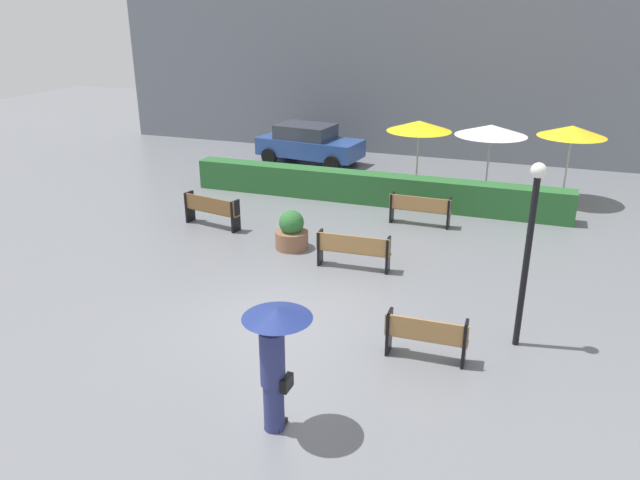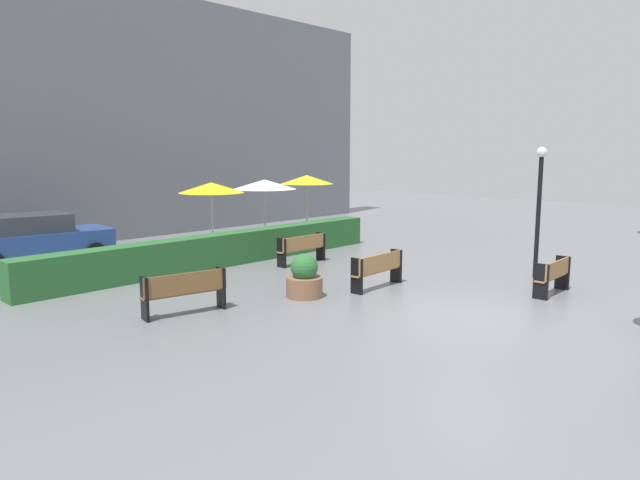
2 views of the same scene
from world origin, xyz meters
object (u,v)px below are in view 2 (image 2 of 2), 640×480
Objects in this scene: bench_near_right at (554,274)px; bench_mid_center at (379,268)px; bench_back_row at (303,247)px; bench_far_left at (185,290)px; patio_umbrella_yellow_far at (307,180)px; lamp_post at (539,198)px; planter_pot at (304,278)px; patio_umbrella_yellow at (211,188)px; parked_car at (36,238)px; patio_umbrella_white at (265,184)px.

bench_near_right is 4.27m from bench_mid_center.
bench_back_row is 3.82m from bench_mid_center.
patio_umbrella_yellow_far reaches higher than bench_far_left.
bench_back_row is 0.72× the size of patio_umbrella_yellow_far.
bench_back_row is 0.51× the size of lamp_post.
planter_pot is 0.43× the size of patio_umbrella_yellow.
bench_mid_center is 9.20m from patio_umbrella_yellow_far.
lamp_post is (1.56, 1.12, 1.73)m from bench_near_right.
bench_near_right is 11.47m from patio_umbrella_yellow_far.
parked_car is (0.02, 8.14, 0.27)m from bench_far_left.
patio_umbrella_yellow reaches higher than bench_mid_center.
bench_far_left is 0.77× the size of patio_umbrella_yellow.
patio_umbrella_white is (7.29, 5.73, 1.72)m from bench_far_left.
planter_pot is at bearing -107.66° from patio_umbrella_yellow.
bench_far_left is 8.15m from parked_car.
bench_back_row is at bearing -136.69° from patio_umbrella_yellow_far.
bench_mid_center is at bearing -109.11° from patio_umbrella_white.
patio_umbrella_yellow is (-0.80, 3.57, 1.73)m from bench_back_row.
bench_far_left is at bearing 164.82° from planter_pot.
lamp_post is 14.97m from parked_car.
bench_far_left is 1.24× the size of bench_near_right.
patio_umbrella_white is at bearing -18.34° from parked_car.
bench_back_row is at bearing 20.83° from bench_far_left.
parked_car reaches higher than bench_back_row.
bench_near_right is at bearing -90.45° from patio_umbrella_white.
bench_back_row is 8.26m from parked_car.
patio_umbrella_yellow reaches higher than bench_near_right.
bench_far_left is 6.12m from bench_back_row.
lamp_post is (3.05, -6.10, 1.70)m from bench_back_row.
patio_umbrella_yellow_far is at bearing 5.89° from patio_umbrella_white.
patio_umbrella_yellow_far reaches higher than bench_back_row.
bench_far_left reaches higher than bench_back_row.
bench_mid_center is 0.42× the size of parked_car.
bench_far_left is 9.75m from lamp_post.
planter_pot is at bearing -124.38° from patio_umbrella_white.
planter_pot is 9.36m from parked_car.
patio_umbrella_yellow_far is at bearing 84.29° from lamp_post.
patio_umbrella_yellow_far reaches higher than parked_car.
patio_umbrella_yellow is at bearing 111.72° from lamp_post.
patio_umbrella_yellow reaches higher than bench_back_row.
lamp_post reaches higher than bench_far_left.
patio_umbrella_yellow_far is (2.47, 0.25, 0.08)m from patio_umbrella_white.
bench_near_right is 0.60× the size of patio_umbrella_yellow_far.
bench_back_row is 0.98× the size of bench_mid_center.
planter_pot is 8.09m from patio_umbrella_white.
bench_near_right is 1.43× the size of planter_pot.
bench_back_row is 5.84m from patio_umbrella_yellow_far.
lamp_post is at bearing -30.94° from bench_mid_center.
lamp_post is at bearing -68.28° from patio_umbrella_yellow.
planter_pot reaches higher than bench_near_right.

